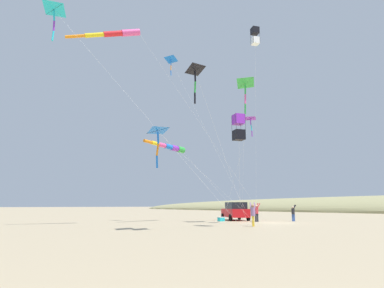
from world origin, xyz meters
TOP-DOWN VIEW (x-y plane):
  - ground_plane at (0.00, 0.00)m, footprint 600.00×600.00m
  - parked_car at (-0.70, -5.81)m, footprint 3.56×4.67m
  - cooler_box at (1.89, -5.10)m, footprint 0.62×0.42m
  - person_adult_flyer at (5.27, 2.41)m, footprint 0.62×0.63m
  - person_child_green_jacket at (-0.17, -2.32)m, footprint 0.57×0.46m
  - person_child_grey_jacket at (-3.92, -0.99)m, footprint 0.57×0.54m
  - kite_windsock_purple_drifting at (6.34, -7.48)m, footprint 10.88×3.57m
  - kite_box_long_streamer_left at (6.71, 2.59)m, footprint 9.48×9.83m
  - kite_delta_yellow_midlevel at (19.06, -3.00)m, footprint 12.82×7.28m
  - kite_delta_black_fish_shape at (11.92, 4.12)m, footprint 8.33×3.88m
  - kite_box_red_high_left at (2.45, 0.68)m, footprint 2.31×2.82m
  - kite_delta_small_distant at (2.54, -0.71)m, footprint 4.33×4.97m
  - kite_delta_teal_far_right at (13.15, 1.70)m, footprint 8.73×2.60m
  - kite_delta_long_streamer_right at (7.00, -6.50)m, footprint 8.51×3.20m
  - kite_windsock_blue_topmost at (13.96, -4.27)m, footprint 19.36×2.90m
  - kite_delta_rainbow_low_near at (2.80, 0.07)m, footprint 1.89×5.81m

SIDE VIEW (x-z plane):
  - ground_plane at x=0.00m, z-range 0.00..0.00m
  - cooler_box at x=1.89m, z-range 0.00..0.42m
  - person_child_grey_jacket at x=-3.92m, z-range 0.07..1.67m
  - parked_car at x=-0.70m, z-range 0.03..1.88m
  - person_child_green_jacket at x=-0.17m, z-range 0.08..1.83m
  - person_adult_flyer at x=5.27m, z-range 0.08..1.85m
  - kite_delta_teal_far_right at x=13.15m, z-range 2.99..9.66m
  - kite_windsock_purple_drifting at x=6.34m, z-range 3.47..10.97m
  - kite_box_long_streamer_left at x=6.71m, z-range 3.15..11.40m
  - kite_delta_rainbow_low_near at x=2.80m, z-range 4.42..13.72m
  - kite_delta_black_fish_shape at x=11.92m, z-range 4.84..15.17m
  - kite_delta_small_distant at x=2.54m, z-range 6.07..19.23m
  - kite_delta_yellow_midlevel at x=19.06m, z-range 7.38..22.99m
  - kite_windsock_blue_topmost at x=13.96m, z-range 7.35..23.71m
  - kite_delta_long_streamer_right at x=7.00m, z-range 7.72..23.99m
  - kite_box_red_high_left at x=2.45m, z-range 7.99..25.65m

